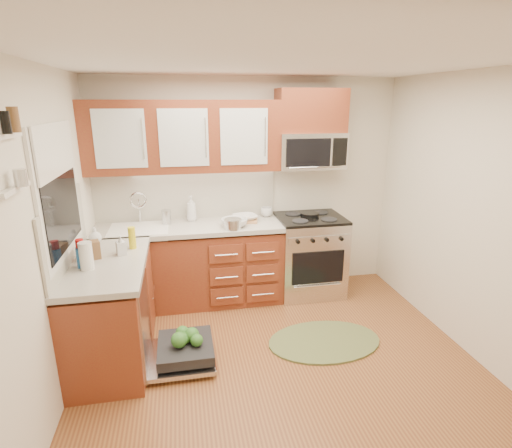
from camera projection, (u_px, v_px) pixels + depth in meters
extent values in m
plane|color=brown|center=(283.00, 372.00, 3.44)|extent=(3.50, 3.50, 0.00)
plane|color=white|center=(291.00, 60.00, 2.71)|extent=(3.50, 3.50, 0.00)
cube|color=silver|center=(248.00, 188.00, 4.72)|extent=(3.50, 0.04, 2.50)
cube|color=silver|center=(413.00, 387.00, 1.43)|extent=(3.50, 0.04, 2.50)
cube|color=silver|center=(42.00, 250.00, 2.76)|extent=(0.04, 3.50, 2.50)
cube|color=silver|center=(486.00, 222.00, 3.39)|extent=(0.04, 3.50, 2.50)
cube|color=maroon|center=(190.00, 267.00, 4.55)|extent=(2.05, 0.60, 0.85)
cube|color=maroon|center=(112.00, 314.00, 3.55)|extent=(0.60, 1.25, 0.85)
cube|color=#A09D92|center=(188.00, 228.00, 4.40)|extent=(2.07, 0.64, 0.05)
cube|color=#A09D92|center=(107.00, 264.00, 3.41)|extent=(0.64, 1.27, 0.05)
cube|color=#B1AF9F|center=(186.00, 194.00, 4.58)|extent=(2.05, 0.02, 0.57)
cube|color=#B1AF9F|center=(65.00, 232.00, 3.27)|extent=(0.02, 1.25, 0.57)
cube|color=maroon|center=(311.00, 111.00, 4.42)|extent=(0.76, 0.35, 0.47)
cube|color=white|center=(55.00, 149.00, 3.05)|extent=(0.02, 0.96, 0.40)
cube|color=white|center=(5.00, 136.00, 2.20)|extent=(0.04, 0.40, 0.03)
cube|color=white|center=(15.00, 189.00, 2.29)|extent=(0.04, 0.40, 0.03)
cylinder|color=black|center=(310.00, 214.00, 4.65)|extent=(0.26, 0.26, 0.04)
cylinder|color=silver|center=(233.00, 224.00, 4.25)|extent=(0.21, 0.21, 0.11)
cube|color=#BA7C55|center=(245.00, 221.00, 4.53)|extent=(0.32, 0.24, 0.02)
cylinder|color=silver|center=(166.00, 217.00, 4.41)|extent=(0.13, 0.13, 0.16)
cylinder|color=white|center=(86.00, 256.00, 3.22)|extent=(0.13, 0.13, 0.23)
cylinder|color=gold|center=(132.00, 238.00, 3.68)|extent=(0.08, 0.08, 0.21)
cylinder|color=red|center=(81.00, 253.00, 3.27)|extent=(0.07, 0.07, 0.23)
cube|color=brown|center=(90.00, 250.00, 3.44)|extent=(0.18, 0.15, 0.16)
cube|color=#2565AD|center=(84.00, 257.00, 3.27)|extent=(0.11, 0.08, 0.17)
imported|color=#999999|center=(245.00, 218.00, 4.56)|extent=(0.32, 0.32, 0.07)
imported|color=#999999|center=(234.00, 223.00, 4.34)|extent=(0.36, 0.36, 0.09)
imported|color=#999999|center=(267.00, 212.00, 4.72)|extent=(0.18, 0.18, 0.11)
imported|color=#999999|center=(191.00, 209.00, 4.52)|extent=(0.15, 0.15, 0.29)
imported|color=#999999|center=(121.00, 245.00, 3.53)|extent=(0.10, 0.10, 0.18)
imported|color=#999999|center=(95.00, 235.00, 3.83)|extent=(0.15, 0.15, 0.15)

